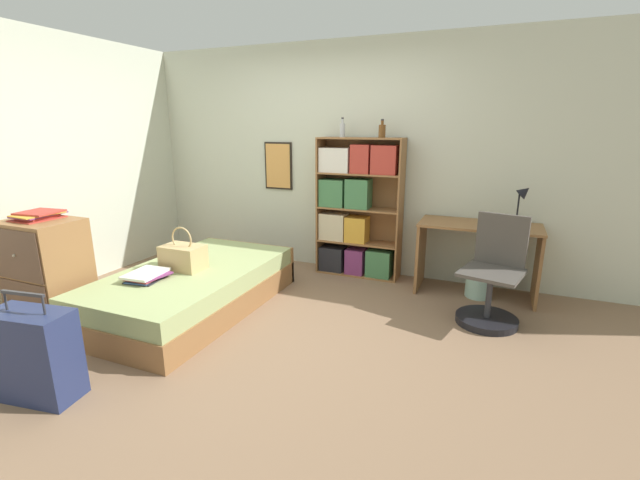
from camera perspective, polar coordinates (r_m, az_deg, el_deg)
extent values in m
plane|color=#84664C|center=(3.92, -8.15, -10.61)|extent=(14.00, 14.00, 0.00)
cube|color=beige|center=(5.10, 1.34, 10.70)|extent=(10.00, 0.06, 2.60)
cube|color=black|center=(5.35, -5.57, 9.81)|extent=(0.36, 0.02, 0.57)
cube|color=#DB994C|center=(5.34, -5.63, 9.79)|extent=(0.32, 0.01, 0.53)
cube|color=beige|center=(5.18, -31.90, 8.53)|extent=(0.06, 10.00, 2.60)
cube|color=olive|center=(4.26, -16.53, -7.31)|extent=(1.13, 2.03, 0.23)
cube|color=#9EAD70|center=(4.19, -16.73, -4.81)|extent=(1.10, 2.00, 0.17)
cube|color=olive|center=(4.99, -9.46, -2.54)|extent=(1.13, 0.04, 0.39)
cube|color=tan|center=(4.15, -17.78, -2.21)|extent=(0.38, 0.25, 0.22)
torus|color=tan|center=(4.11, -17.97, 0.16)|extent=(0.22, 0.02, 0.22)
cube|color=#232328|center=(4.02, -21.98, -4.74)|extent=(0.30, 0.37, 0.01)
cube|color=#334C84|center=(4.01, -22.10, -4.67)|extent=(0.26, 0.36, 0.01)
cube|color=#B2382D|center=(4.02, -21.98, -4.49)|extent=(0.27, 0.33, 0.01)
cube|color=#7A336B|center=(4.00, -21.75, -4.34)|extent=(0.30, 0.32, 0.02)
cube|color=silver|center=(4.00, -22.23, -4.14)|extent=(0.30, 0.37, 0.02)
cube|color=navy|center=(3.31, -33.80, -12.63)|extent=(0.55, 0.33, 0.59)
cylinder|color=#2D2D33|center=(3.28, -36.40, -6.52)|extent=(0.01, 0.01, 0.12)
cylinder|color=#2D2D33|center=(3.07, -32.94, -7.32)|extent=(0.01, 0.01, 0.12)
cube|color=#2D2D33|center=(3.16, -34.89, -5.89)|extent=(0.31, 0.07, 0.02)
cube|color=olive|center=(4.39, -32.51, -3.63)|extent=(0.61, 0.46, 0.92)
cube|color=#513828|center=(4.34, -34.63, -7.24)|extent=(0.57, 0.01, 0.42)
sphere|color=#B2A893|center=(4.33, -34.76, -7.29)|extent=(0.02, 0.02, 0.02)
cube|color=#513828|center=(4.21, -35.51, -1.66)|extent=(0.57, 0.01, 0.42)
sphere|color=#B2A893|center=(4.21, -35.65, -1.71)|extent=(0.02, 0.02, 0.02)
cube|color=#B2382D|center=(4.34, -33.49, 2.39)|extent=(0.29, 0.34, 0.01)
cube|color=#B2382D|center=(4.32, -33.44, 2.57)|extent=(0.23, 0.28, 0.02)
cube|color=#7A336B|center=(4.34, -33.39, 2.84)|extent=(0.28, 0.37, 0.01)
cube|color=gold|center=(4.32, -33.51, 2.90)|extent=(0.28, 0.36, 0.01)
cube|color=#B2382D|center=(4.34, -33.31, 3.12)|extent=(0.33, 0.31, 0.02)
cube|color=olive|center=(5.01, 0.13, 4.61)|extent=(0.02, 0.29, 1.56)
cube|color=olive|center=(4.73, 10.66, 3.74)|extent=(0.02, 0.29, 1.56)
cube|color=olive|center=(4.98, 5.74, 4.48)|extent=(0.95, 0.01, 1.56)
cube|color=olive|center=(5.05, 5.04, -4.42)|extent=(0.92, 0.29, 0.02)
cube|color=olive|center=(4.94, 5.14, -0.24)|extent=(0.92, 0.29, 0.02)
cube|color=olive|center=(4.85, 5.25, 4.21)|extent=(0.92, 0.29, 0.02)
cube|color=olive|center=(4.79, 5.36, 8.79)|extent=(0.92, 0.29, 0.02)
cube|color=olive|center=(4.76, 5.48, 13.35)|extent=(0.92, 0.29, 0.02)
cube|color=#232328|center=(5.09, 1.74, -2.44)|extent=(0.28, 0.21, 0.28)
cube|color=#7A336B|center=(4.99, 4.81, -2.78)|extent=(0.21, 0.21, 0.29)
cube|color=#427A4C|center=(4.92, 7.92, -3.05)|extent=(0.28, 0.21, 0.31)
cube|color=beige|center=(4.98, 1.87, 1.86)|extent=(0.30, 0.21, 0.31)
cube|color=gold|center=(4.89, 4.96, 1.45)|extent=(0.24, 0.21, 0.29)
cube|color=#427A4C|center=(4.91, 1.82, 6.32)|extent=(0.28, 0.21, 0.31)
cube|color=#427A4C|center=(4.81, 5.16, 6.20)|extent=(0.26, 0.21, 0.33)
cube|color=silver|center=(4.85, 2.18, 10.62)|extent=(0.34, 0.21, 0.27)
cube|color=#B2382D|center=(4.76, 5.59, 10.72)|extent=(0.21, 0.21, 0.31)
cube|color=#B2382D|center=(4.69, 8.70, 10.53)|extent=(0.27, 0.21, 0.30)
cylinder|color=#B7BCC1|center=(4.83, 3.00, 14.40)|extent=(0.06, 0.06, 0.15)
cylinder|color=#B7BCC1|center=(4.83, 3.02, 15.54)|extent=(0.02, 0.02, 0.05)
cylinder|color=#232328|center=(4.83, 3.03, 15.91)|extent=(0.03, 0.03, 0.02)
cylinder|color=brown|center=(4.68, 8.27, 14.16)|extent=(0.07, 0.07, 0.13)
cylinder|color=brown|center=(4.68, 8.31, 15.23)|extent=(0.03, 0.03, 0.04)
cylinder|color=#232328|center=(4.68, 8.33, 15.57)|extent=(0.03, 0.03, 0.02)
cube|color=olive|center=(4.53, 20.54, 1.85)|extent=(1.16, 0.53, 0.02)
cube|color=olive|center=(4.67, 13.27, -1.91)|extent=(0.03, 0.49, 0.72)
cube|color=olive|center=(4.64, 27.02, -3.30)|extent=(0.03, 0.49, 0.72)
cylinder|color=black|center=(4.56, 24.64, 1.77)|extent=(0.14, 0.14, 0.02)
cylinder|color=black|center=(4.53, 24.86, 3.73)|extent=(0.02, 0.02, 0.30)
cone|color=black|center=(4.50, 25.62, 5.87)|extent=(0.15, 0.12, 0.15)
cylinder|color=black|center=(4.10, 21.29, -9.89)|extent=(0.53, 0.53, 0.06)
cylinder|color=#333338|center=(4.03, 21.56, -7.34)|extent=(0.05, 0.05, 0.45)
cube|color=#47423D|center=(3.94, 21.90, -4.09)|extent=(0.58, 0.58, 0.03)
cube|color=#47423D|center=(4.09, 23.06, 0.03)|extent=(0.43, 0.14, 0.46)
cylinder|color=#99C1B2|center=(4.64, 20.46, -5.40)|extent=(0.26, 0.26, 0.29)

